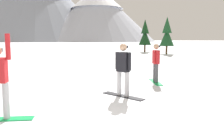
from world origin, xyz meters
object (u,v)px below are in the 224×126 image
object	(u,v)px
pine_tree_young	(167,34)
pine_tree_broad	(145,34)
snowboarder_background	(156,62)
snowboarder_midground	(123,69)

from	to	relation	value
pine_tree_young	pine_tree_broad	world-z (taller)	pine_tree_broad
snowboarder_background	pine_tree_broad	xyz separation A→B (m)	(0.11, 23.80, 1.75)
snowboarder_midground	snowboarder_background	xyz separation A→B (m)	(1.25, 2.62, -0.03)
snowboarder_background	pine_tree_young	xyz separation A→B (m)	(2.78, 19.51, 1.69)
snowboarder_background	pine_tree_broad	world-z (taller)	pine_tree_broad
pine_tree_young	pine_tree_broad	distance (m)	5.05
snowboarder_background	pine_tree_broad	distance (m)	23.87
snowboarder_midground	pine_tree_broad	world-z (taller)	pine_tree_broad
snowboarder_midground	snowboarder_background	world-z (taller)	snowboarder_midground
pine_tree_broad	pine_tree_young	bearing A→B (deg)	-58.19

